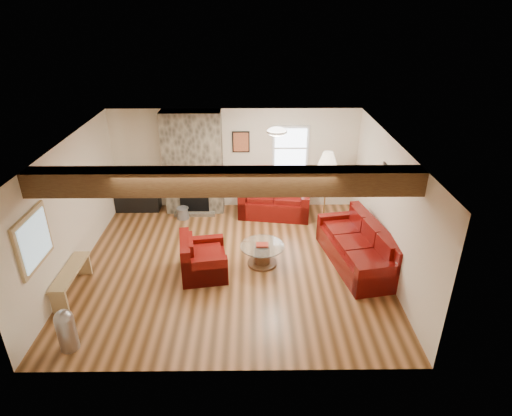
{
  "coord_description": "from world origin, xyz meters",
  "views": [
    {
      "loc": [
        0.4,
        -7.23,
        4.78
      ],
      "look_at": [
        0.49,
        0.4,
        1.05
      ],
      "focal_mm": 30.0,
      "sensor_mm": 36.0,
      "label": 1
    }
  ],
  "objects_px": {
    "armchair_red": "(203,256)",
    "coffee_table": "(262,255)",
    "sofa_three": "(357,245)",
    "tv_cabinet": "(138,200)",
    "floor_lamp": "(328,163)",
    "television": "(136,182)",
    "loveseat": "(275,197)"
  },
  "relations": [
    {
      "from": "sofa_three",
      "to": "television",
      "type": "xyz_separation_m",
      "value": [
        -4.93,
        2.53,
        0.32
      ]
    },
    {
      "from": "television",
      "to": "coffee_table",
      "type": "bearing_deg",
      "value": -39.64
    },
    {
      "from": "armchair_red",
      "to": "television",
      "type": "bearing_deg",
      "value": 25.09
    },
    {
      "from": "television",
      "to": "tv_cabinet",
      "type": "bearing_deg",
      "value": 0.0
    },
    {
      "from": "sofa_three",
      "to": "coffee_table",
      "type": "bearing_deg",
      "value": -100.65
    },
    {
      "from": "sofa_three",
      "to": "armchair_red",
      "type": "distance_m",
      "value": 3.02
    },
    {
      "from": "sofa_three",
      "to": "floor_lamp",
      "type": "bearing_deg",
      "value": 179.91
    },
    {
      "from": "armchair_red",
      "to": "tv_cabinet",
      "type": "relative_size",
      "value": 0.89
    },
    {
      "from": "armchair_red",
      "to": "coffee_table",
      "type": "bearing_deg",
      "value": -84.14
    },
    {
      "from": "sofa_three",
      "to": "coffee_table",
      "type": "relative_size",
      "value": 2.51
    },
    {
      "from": "loveseat",
      "to": "floor_lamp",
      "type": "distance_m",
      "value": 1.57
    },
    {
      "from": "coffee_table",
      "to": "floor_lamp",
      "type": "relative_size",
      "value": 0.51
    },
    {
      "from": "floor_lamp",
      "to": "armchair_red",
      "type": "bearing_deg",
      "value": -140.26
    },
    {
      "from": "sofa_three",
      "to": "television",
      "type": "relative_size",
      "value": 3.02
    },
    {
      "from": "floor_lamp",
      "to": "coffee_table",
      "type": "bearing_deg",
      "value": -128.68
    },
    {
      "from": "tv_cabinet",
      "to": "sofa_three",
      "type": "bearing_deg",
      "value": -27.19
    },
    {
      "from": "coffee_table",
      "to": "armchair_red",
      "type": "bearing_deg",
      "value": -165.02
    },
    {
      "from": "armchair_red",
      "to": "tv_cabinet",
      "type": "height_order",
      "value": "armchair_red"
    },
    {
      "from": "armchair_red",
      "to": "coffee_table",
      "type": "xyz_separation_m",
      "value": [
        1.13,
        0.3,
        -0.17
      ]
    },
    {
      "from": "loveseat",
      "to": "sofa_three",
      "type": "bearing_deg",
      "value": -47.33
    },
    {
      "from": "sofa_three",
      "to": "floor_lamp",
      "type": "height_order",
      "value": "floor_lamp"
    },
    {
      "from": "tv_cabinet",
      "to": "loveseat",
      "type": "bearing_deg",
      "value": -5.01
    },
    {
      "from": "armchair_red",
      "to": "coffee_table",
      "type": "relative_size",
      "value": 1.1
    },
    {
      "from": "television",
      "to": "floor_lamp",
      "type": "relative_size",
      "value": 0.43
    },
    {
      "from": "sofa_three",
      "to": "television",
      "type": "bearing_deg",
      "value": -127.75
    },
    {
      "from": "coffee_table",
      "to": "television",
      "type": "xyz_separation_m",
      "value": [
        -3.05,
        2.53,
        0.53
      ]
    },
    {
      "from": "coffee_table",
      "to": "television",
      "type": "bearing_deg",
      "value": 140.36
    },
    {
      "from": "armchair_red",
      "to": "tv_cabinet",
      "type": "distance_m",
      "value": 3.43
    },
    {
      "from": "sofa_three",
      "to": "tv_cabinet",
      "type": "xyz_separation_m",
      "value": [
        -4.93,
        2.53,
        -0.16
      ]
    },
    {
      "from": "loveseat",
      "to": "coffee_table",
      "type": "bearing_deg",
      "value": -90.72
    },
    {
      "from": "sofa_three",
      "to": "tv_cabinet",
      "type": "height_order",
      "value": "sofa_three"
    },
    {
      "from": "loveseat",
      "to": "television",
      "type": "distance_m",
      "value": 3.45
    }
  ]
}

